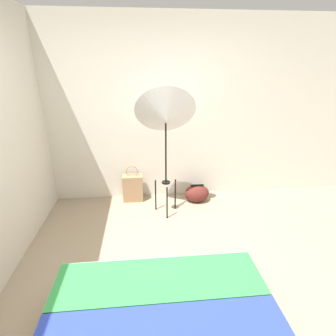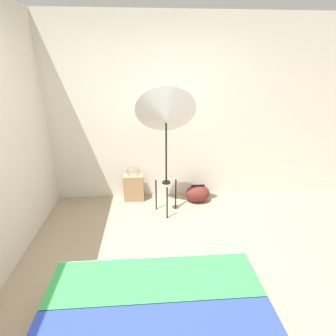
{
  "view_description": "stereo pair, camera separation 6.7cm",
  "coord_description": "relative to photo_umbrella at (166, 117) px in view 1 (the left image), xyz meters",
  "views": [
    {
      "loc": [
        -0.17,
        -1.67,
        1.94
      ],
      "look_at": [
        0.13,
        1.34,
        0.75
      ],
      "focal_mm": 28.0,
      "sensor_mm": 36.0,
      "label": 1
    },
    {
      "loc": [
        -0.1,
        -1.68,
        1.94
      ],
      "look_at": [
        0.13,
        1.34,
        0.75
      ],
      "focal_mm": 28.0,
      "sensor_mm": 36.0,
      "label": 2
    }
  ],
  "objects": [
    {
      "name": "ground_plane",
      "position": [
        -0.12,
        -1.54,
        -1.35
      ],
      "size": [
        14.0,
        14.0,
        0.0
      ],
      "primitive_type": "plane",
      "color": "gray"
    },
    {
      "name": "wall_back",
      "position": [
        -0.12,
        0.57,
        -0.05
      ],
      "size": [
        8.0,
        0.05,
        2.6
      ],
      "color": "beige",
      "rests_on": "ground_plane"
    },
    {
      "name": "wall_side_left",
      "position": [
        -1.66,
        -0.54,
        -0.05
      ],
      "size": [
        0.05,
        8.0,
        2.6
      ],
      "color": "beige",
      "rests_on": "ground_plane"
    },
    {
      "name": "photo_umbrella",
      "position": [
        0.0,
        0.0,
        0.0
      ],
      "size": [
        0.77,
        0.6,
        1.72
      ],
      "color": "black",
      "rests_on": "ground_plane"
    },
    {
      "name": "tote_bag",
      "position": [
        -0.47,
        0.41,
        -1.14
      ],
      "size": [
        0.3,
        0.18,
        0.56
      ],
      "color": "#9E7A56",
      "rests_on": "ground_plane"
    },
    {
      "name": "duffel_bag",
      "position": [
        0.49,
        0.27,
        -1.22
      ],
      "size": [
        0.36,
        0.26,
        0.27
      ],
      "color": "#5B231E",
      "rests_on": "ground_plane"
    }
  ]
}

